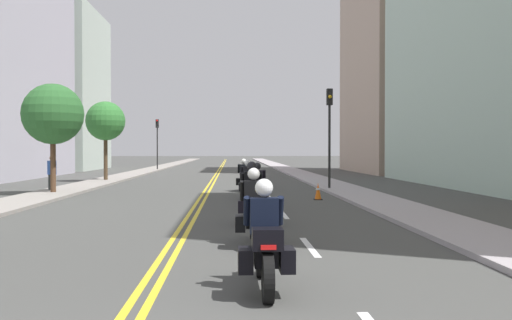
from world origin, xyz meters
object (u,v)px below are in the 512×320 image
at_px(motorcycle_2, 252,199).
at_px(traffic_cone_0, 318,191).
at_px(motorcycle_4, 248,183).
at_px(motorcycle_1, 254,214).
at_px(traffic_light_far, 157,135).
at_px(street_tree_0, 105,121).
at_px(street_tree_1, 53,114).
at_px(motorcycle_3, 257,190).
at_px(motorcycle_0, 264,246).
at_px(motorcycle_5, 244,178).
at_px(traffic_light_near, 329,121).
at_px(pedestrian_1, 52,173).

distance_m(motorcycle_2, traffic_cone_0, 8.08).
bearing_deg(motorcycle_4, motorcycle_1, -91.81).
distance_m(traffic_light_far, street_tree_0, 19.87).
bearing_deg(street_tree_1, motorcycle_3, -35.99).
distance_m(motorcycle_0, motorcycle_5, 19.63).
distance_m(motorcycle_2, traffic_light_near, 13.83).
xyz_separation_m(motorcycle_2, street_tree_1, (-8.44, 10.63, 2.88)).
distance_m(motorcycle_1, traffic_light_near, 17.03).
bearing_deg(motorcycle_0, pedestrian_1, 113.99).
bearing_deg(pedestrian_1, motorcycle_0, -100.04).
bearing_deg(motorcycle_2, street_tree_1, 127.67).
relative_size(motorcycle_5, traffic_cone_0, 3.07).
height_order(motorcycle_0, motorcycle_3, motorcycle_0).
relative_size(traffic_light_far, street_tree_0, 0.98).
xyz_separation_m(traffic_cone_0, traffic_light_far, (-10.62, 33.45, 3.06)).
bearing_deg(pedestrian_1, street_tree_1, -105.75).
distance_m(motorcycle_4, traffic_light_far, 33.82).
bearing_deg(motorcycle_3, traffic_light_near, 68.10).
height_order(motorcycle_1, motorcycle_4, motorcycle_1).
distance_m(motorcycle_0, traffic_cone_0, 15.13).
relative_size(motorcycle_0, pedestrian_1, 1.30).
relative_size(motorcycle_0, motorcycle_1, 1.02).
relative_size(motorcycle_3, street_tree_1, 0.45).
xyz_separation_m(motorcycle_5, street_tree_1, (-8.48, -1.72, 2.91)).
bearing_deg(motorcycle_4, street_tree_1, 163.39).
bearing_deg(traffic_cone_0, motorcycle_4, 166.45).
relative_size(motorcycle_0, motorcycle_4, 1.04).
xyz_separation_m(motorcycle_3, street_tree_1, (-8.77, 6.37, 2.93)).
relative_size(motorcycle_0, street_tree_1, 0.45).
bearing_deg(motorcycle_0, motorcycle_4, 88.71).
bearing_deg(motorcycle_3, pedestrian_1, 142.15).
bearing_deg(motorcycle_2, motorcycle_5, 89.00).
bearing_deg(pedestrian_1, traffic_cone_0, -55.98).
bearing_deg(traffic_light_near, traffic_light_far, 113.05).
bearing_deg(street_tree_1, traffic_light_far, 88.63).
relative_size(motorcycle_2, traffic_cone_0, 3.21).
bearing_deg(motorcycle_5, pedestrian_1, -179.56).
relative_size(motorcycle_4, pedestrian_1, 1.26).
bearing_deg(traffic_cone_0, motorcycle_2, -111.03).
distance_m(traffic_light_near, pedestrian_1, 13.49).
distance_m(motorcycle_4, street_tree_0, 15.79).
bearing_deg(street_tree_0, motorcycle_3, -62.68).
height_order(motorcycle_2, traffic_light_near, traffic_light_near).
bearing_deg(traffic_cone_0, street_tree_1, 164.77).
height_order(traffic_light_far, street_tree_1, street_tree_1).
distance_m(motorcycle_2, traffic_light_far, 41.80).
xyz_separation_m(motorcycle_1, street_tree_1, (-8.37, 13.99, 2.91)).
relative_size(motorcycle_5, street_tree_1, 0.42).
distance_m(motorcycle_2, pedestrian_1, 15.14).
bearing_deg(motorcycle_4, motorcycle_5, 90.23).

